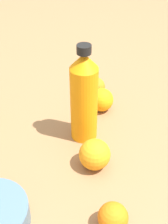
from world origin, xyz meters
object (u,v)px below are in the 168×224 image
object	(u,v)px
orange_1	(95,154)
orange_4	(102,100)
orange_0	(113,217)
orange_3	(95,87)
water_bottle	(84,97)

from	to	relation	value
orange_1	orange_4	bearing A→B (deg)	-154.55
orange_0	orange_4	size ratio (longest dim) A/B	0.87
orange_0	orange_3	world-z (taller)	orange_3
orange_0	orange_1	size ratio (longest dim) A/B	0.81
water_bottle	orange_0	xyz separation A→B (m)	(0.20, 0.20, -0.10)
orange_3	water_bottle	bearing A→B (deg)	21.97
water_bottle	orange_4	distance (m)	0.16
orange_0	orange_3	distance (m)	0.47
water_bottle	orange_1	xyz separation A→B (m)	(0.08, 0.08, -0.09)
orange_1	orange_3	size ratio (longest dim) A/B	1.22
water_bottle	orange_3	size ratio (longest dim) A/B	4.27
orange_0	orange_3	bearing A→B (deg)	-144.87
water_bottle	orange_4	size ratio (longest dim) A/B	3.80
orange_3	orange_4	bearing A→B (deg)	45.58
water_bottle	orange_4	xyz separation A→B (m)	(-0.13, -0.02, -0.09)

